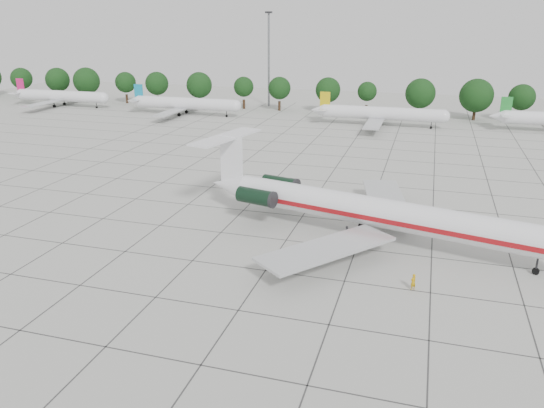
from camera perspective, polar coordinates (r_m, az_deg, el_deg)
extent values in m
plane|color=#B0B1A9|center=(60.67, 1.53, -3.92)|extent=(260.00, 260.00, 0.00)
cube|color=#383838|center=(74.29, 4.55, 0.52)|extent=(170.00, 170.00, 0.02)
cylinder|color=silver|center=(60.14, 11.72, -0.95)|extent=(35.88, 11.63, 3.31)
cone|color=silver|center=(68.85, -4.65, 2.03)|extent=(5.65, 4.39, 3.31)
cube|color=maroon|center=(61.72, 12.21, -0.70)|extent=(34.14, 8.24, 0.55)
cube|color=maroon|center=(58.73, 11.17, -1.68)|extent=(34.14, 8.24, 0.55)
cube|color=#B7BABC|center=(69.42, 12.11, 0.62)|extent=(7.52, 15.66, 0.30)
cube|color=#B7BABC|center=(53.62, 5.93, -4.78)|extent=(12.97, 14.64, 0.30)
cube|color=black|center=(67.52, 0.64, 2.01)|extent=(2.45, 1.78, 0.25)
cylinder|color=black|center=(68.11, 0.93, 2.17)|extent=(5.12, 2.97, 1.91)
cube|color=black|center=(63.82, -1.35, 0.96)|extent=(2.45, 1.78, 0.25)
cylinder|color=black|center=(63.26, -1.68, 0.78)|extent=(5.12, 2.97, 1.91)
cube|color=silver|center=(67.60, -4.38, 4.81)|extent=(3.19, 1.02, 6.02)
cube|color=silver|center=(67.34, -4.94, 7.19)|extent=(5.73, 12.40, 0.22)
cylinder|color=black|center=(58.64, 26.58, -5.96)|extent=(0.24, 0.24, 1.91)
cylinder|color=black|center=(58.88, 26.50, -6.49)|extent=(0.75, 0.44, 0.70)
cylinder|color=black|center=(64.12, 9.80, -1.63)|extent=(0.29, 0.29, 1.80)
cylinder|color=black|center=(64.41, 9.76, -2.29)|extent=(1.12, 0.82, 1.00)
cylinder|color=black|center=(59.58, 8.02, -3.20)|extent=(0.29, 0.29, 1.80)
cylinder|color=black|center=(59.89, 7.99, -3.91)|extent=(1.12, 0.82, 1.00)
imported|color=#BC8D0B|center=(51.52, 14.94, -8.10)|extent=(0.70, 0.69, 1.63)
cylinder|color=silver|center=(163.68, -21.73, 10.76)|extent=(27.20, 3.00, 3.00)
cube|color=#B7BABC|center=(164.45, -21.96, 10.34)|extent=(3.50, 27.20, 0.25)
cube|color=#BF145E|center=(171.93, -25.46, 11.50)|extent=(2.40, 0.25, 3.60)
cylinder|color=black|center=(166.36, -21.43, 10.00)|extent=(0.80, 0.45, 0.80)
cylinder|color=black|center=(162.94, -22.37, 9.71)|extent=(0.80, 0.45, 0.80)
cylinder|color=silver|center=(140.72, -9.26, 10.64)|extent=(27.20, 3.00, 3.00)
cube|color=#B7BABC|center=(141.34, -9.60, 10.17)|extent=(3.50, 27.20, 0.25)
cube|color=#0C7BA0|center=(146.65, -14.16, 11.69)|extent=(2.40, 0.25, 3.60)
cylinder|color=black|center=(143.51, -9.19, 9.76)|extent=(0.80, 0.45, 0.80)
cylinder|color=black|center=(139.62, -9.97, 9.45)|extent=(0.80, 0.45, 0.80)
cylinder|color=silver|center=(126.83, 11.73, 9.53)|extent=(27.20, 3.00, 3.00)
cube|color=#B7BABC|center=(127.13, 11.24, 9.04)|extent=(3.50, 27.20, 0.25)
cube|color=#C5AD0B|center=(128.25, 5.73, 11.12)|extent=(2.40, 0.25, 3.60)
cylinder|color=black|center=(129.53, 11.30, 8.59)|extent=(0.80, 0.45, 0.80)
cylinder|color=black|center=(125.23, 11.10, 8.24)|extent=(0.80, 0.45, 0.80)
cube|color=#1C7E2B|center=(130.27, 23.90, 9.71)|extent=(2.40, 0.25, 3.60)
cylinder|color=#332114|center=(186.55, -25.13, 10.68)|extent=(0.70, 0.70, 2.50)
sphere|color=black|center=(186.02, -25.35, 12.12)|extent=(6.44, 6.44, 6.44)
cylinder|color=#332114|center=(178.16, -21.88, 10.78)|extent=(0.70, 0.70, 2.50)
sphere|color=black|center=(177.61, -22.07, 12.29)|extent=(7.14, 7.14, 7.14)
cylinder|color=#332114|center=(172.09, -19.15, 10.83)|extent=(0.70, 0.70, 2.50)
sphere|color=black|center=(171.53, -19.33, 12.40)|extent=(7.79, 7.79, 7.79)
cylinder|color=#332114|center=(164.85, -15.33, 10.87)|extent=(0.70, 0.70, 2.50)
sphere|color=black|center=(164.26, -15.48, 12.50)|extent=(5.94, 5.94, 5.94)
cylinder|color=#332114|center=(159.77, -12.16, 10.86)|extent=(0.70, 0.70, 2.50)
sphere|color=black|center=(159.16, -12.28, 12.55)|extent=(6.57, 6.57, 6.57)
cylinder|color=#332114|center=(153.96, -7.75, 10.80)|extent=(0.70, 0.70, 2.50)
sphere|color=black|center=(153.32, -7.83, 12.56)|extent=(7.15, 7.15, 7.15)
cylinder|color=#332114|center=(149.08, -3.04, 10.67)|extent=(0.70, 0.70, 2.50)
sphere|color=black|center=(148.43, -3.07, 12.48)|extent=(5.43, 5.43, 5.43)
cylinder|color=#332114|center=(146.02, 0.80, 10.51)|extent=(0.70, 0.70, 2.50)
sphere|color=black|center=(145.36, 0.81, 12.36)|extent=(5.99, 5.99, 5.99)
cylinder|color=#332114|center=(143.05, 5.97, 10.22)|extent=(0.70, 0.70, 2.50)
sphere|color=black|center=(142.37, 6.04, 12.10)|extent=(6.50, 6.50, 6.50)
cylinder|color=#332114|center=(141.55, 10.09, 9.93)|extent=(0.70, 0.70, 2.50)
sphere|color=black|center=(140.86, 10.20, 11.83)|extent=(4.93, 4.93, 4.93)
cylinder|color=#332114|center=(140.69, 15.49, 9.47)|extent=(0.70, 0.70, 2.50)
sphere|color=black|center=(140.00, 15.67, 11.38)|extent=(7.40, 7.40, 7.40)
cylinder|color=#332114|center=(141.06, 20.90, 8.93)|extent=(0.70, 0.70, 2.50)
sphere|color=black|center=(140.37, 21.13, 10.83)|extent=(8.08, 8.08, 8.08)
cylinder|color=#332114|center=(142.19, 25.01, 8.46)|extent=(0.70, 0.70, 2.50)
sphere|color=black|center=(141.50, 25.29, 10.34)|extent=(6.17, 6.17, 6.17)
cylinder|color=slate|center=(152.82, -0.35, 15.16)|extent=(0.56, 0.56, 25.00)
cube|color=black|center=(152.38, -0.36, 19.93)|extent=(1.60, 1.60, 0.50)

